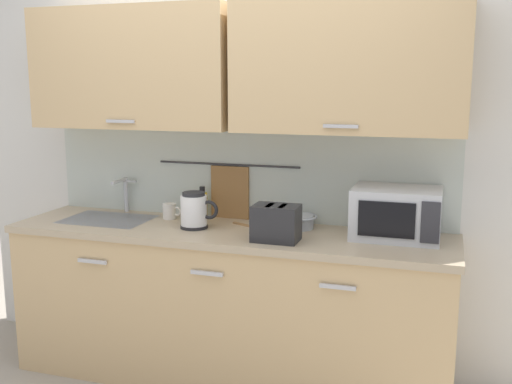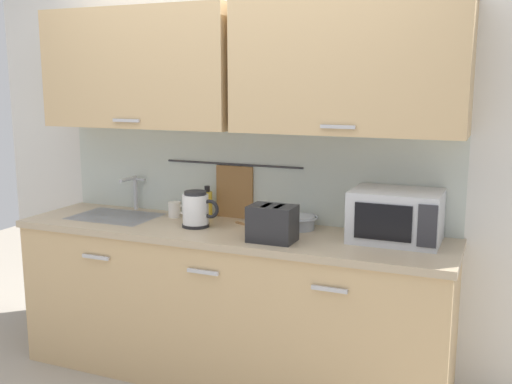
# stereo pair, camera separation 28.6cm
# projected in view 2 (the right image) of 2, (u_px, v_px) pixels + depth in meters

# --- Properties ---
(counter_unit) EXTENTS (2.53, 0.64, 0.90)m
(counter_unit) POSITION_uv_depth(u_px,v_px,m) (227.00, 303.00, 3.46)
(counter_unit) COLOR tan
(counter_unit) RESTS_ON ground
(back_wall_assembly) EXTENTS (3.70, 0.41, 2.50)m
(back_wall_assembly) POSITION_uv_depth(u_px,v_px,m) (244.00, 117.00, 3.48)
(back_wall_assembly) COLOR silver
(back_wall_assembly) RESTS_ON ground
(sink_faucet) EXTENTS (0.09, 0.17, 0.22)m
(sink_faucet) POSITION_uv_depth(u_px,v_px,m) (134.00, 188.00, 3.86)
(sink_faucet) COLOR #B2B5BA
(sink_faucet) RESTS_ON counter_unit
(microwave) EXTENTS (0.46, 0.35, 0.27)m
(microwave) POSITION_uv_depth(u_px,v_px,m) (396.00, 216.00, 3.10)
(microwave) COLOR silver
(microwave) RESTS_ON counter_unit
(electric_kettle) EXTENTS (0.23, 0.16, 0.21)m
(electric_kettle) POSITION_uv_depth(u_px,v_px,m) (196.00, 210.00, 3.41)
(electric_kettle) COLOR black
(electric_kettle) RESTS_ON counter_unit
(dish_soap_bottle) EXTENTS (0.06, 0.06, 0.20)m
(dish_soap_bottle) POSITION_uv_depth(u_px,v_px,m) (207.00, 204.00, 3.66)
(dish_soap_bottle) COLOR yellow
(dish_soap_bottle) RESTS_ON counter_unit
(mug_near_sink) EXTENTS (0.12, 0.08, 0.09)m
(mug_near_sink) POSITION_uv_depth(u_px,v_px,m) (175.00, 210.00, 3.67)
(mug_near_sink) COLOR silver
(mug_near_sink) RESTS_ON counter_unit
(mixing_bowl) EXTENTS (0.21, 0.21, 0.08)m
(mixing_bowl) POSITION_uv_depth(u_px,v_px,m) (299.00, 221.00, 3.37)
(mixing_bowl) COLOR #A5ADB7
(mixing_bowl) RESTS_ON counter_unit
(toaster) EXTENTS (0.26, 0.17, 0.19)m
(toaster) POSITION_uv_depth(u_px,v_px,m) (272.00, 223.00, 3.10)
(toaster) COLOR #232326
(toaster) RESTS_ON counter_unit
(wooden_spoon) EXTENTS (0.26, 0.14, 0.01)m
(wooden_spoon) POSITION_uv_depth(u_px,v_px,m) (256.00, 227.00, 3.40)
(wooden_spoon) COLOR #9E7042
(wooden_spoon) RESTS_ON counter_unit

